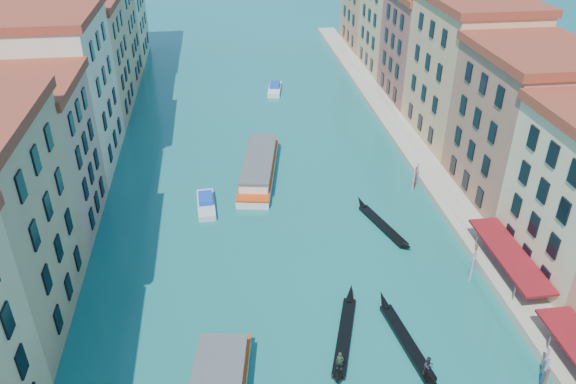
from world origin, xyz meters
The scene contains 10 objects.
left_bank_palazzos centered at (-26.00, 64.68, 9.71)m, with size 12.80×128.40×21.00m.
right_bank_palazzos centered at (30.00, 65.00, 9.75)m, with size 12.80×128.40×21.00m.
quay centered at (22.00, 65.00, 0.50)m, with size 4.00×140.00×1.00m, color gray.
mooring_poles_right centered at (19.10, 28.80, 1.30)m, with size 1.44×54.24×3.20m.
vaporetto_far centered at (-0.55, 64.01, 1.19)m, with size 7.13×18.25×2.65m.
gondola_fore centered at (4.38, 32.95, 0.42)m, with size 4.84×12.10×2.49m.
gondola_right centered at (9.65, 31.42, 0.46)m, with size 2.51×11.94×2.38m.
gondola_far centered at (12.43, 49.70, 0.34)m, with size 4.23×11.36×1.65m.
motorboat_mid centered at (-7.64, 56.54, 0.52)m, with size 2.32×6.56×1.34m.
motorboat_far centered at (4.97, 95.21, 0.55)m, with size 3.30×7.09×1.41m.
Camera 1 is at (-5.20, -2.22, 36.34)m, focal length 35.00 mm.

